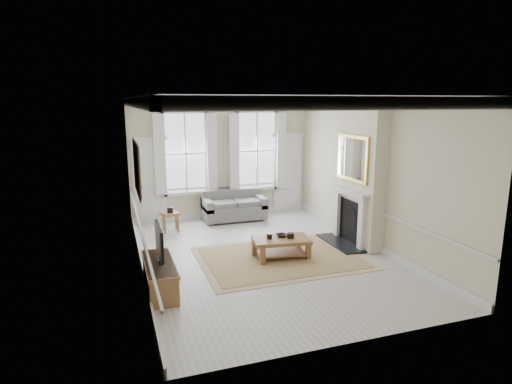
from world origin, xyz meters
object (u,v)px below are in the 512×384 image
object	(u,v)px
side_table	(170,217)
coffee_table	(281,242)
sofa	(234,208)
tv_stand	(160,276)

from	to	relation	value
side_table	coffee_table	xyz separation A→B (m)	(1.99, -2.75, -0.03)
side_table	sofa	bearing A→B (deg)	16.54
sofa	tv_stand	world-z (taller)	sofa
coffee_table	tv_stand	bearing A→B (deg)	-155.30
tv_stand	side_table	bearing A→B (deg)	79.29
side_table	tv_stand	world-z (taller)	tv_stand
tv_stand	coffee_table	bearing A→B (deg)	16.74
sofa	coffee_table	xyz separation A→B (m)	(0.12, -3.30, 0.02)
sofa	coffee_table	size ratio (longest dim) A/B	1.36
coffee_table	tv_stand	distance (m)	2.78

